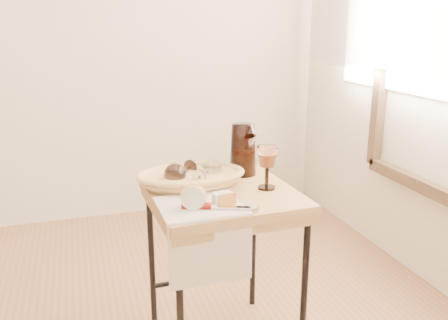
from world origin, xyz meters
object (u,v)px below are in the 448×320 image
object	(u,v)px
wine_goblet	(267,167)
apple_half	(193,196)
bread_basket	(191,179)
table_knife	(217,206)
goblet_lying_a	(182,171)
side_table	(222,271)
pitcher	(243,149)
goblet_lying_b	(207,173)
tea_towel	(200,206)

from	to	relation	value
wine_goblet	apple_half	world-z (taller)	wine_goblet
bread_basket	table_knife	size ratio (longest dim) A/B	1.46
goblet_lying_a	side_table	bearing A→B (deg)	94.14
goblet_lying_a	pitcher	bearing A→B (deg)	146.90
goblet_lying_a	wine_goblet	size ratio (longest dim) A/B	0.82
wine_goblet	table_knife	size ratio (longest dim) A/B	0.66
wine_goblet	goblet_lying_a	bearing A→B (deg)	154.17
wine_goblet	apple_half	size ratio (longest dim) A/B	1.88
goblet_lying_a	apple_half	size ratio (longest dim) A/B	1.54
bread_basket	apple_half	xyz separation A→B (m)	(-0.05, -0.23, 0.02)
bread_basket	goblet_lying_b	size ratio (longest dim) A/B	2.93
side_table	goblet_lying_a	distance (m)	0.41
side_table	bread_basket	size ratio (longest dim) A/B	1.82
goblet_lying_b	bread_basket	bearing A→B (deg)	110.42
goblet_lying_a	tea_towel	bearing A→B (deg)	47.09
apple_half	bread_basket	bearing A→B (deg)	98.69
side_table	goblet_lying_b	distance (m)	0.38
pitcher	apple_half	size ratio (longest dim) A/B	2.85
side_table	apple_half	world-z (taller)	apple_half
tea_towel	apple_half	distance (m)	0.05
bread_basket	apple_half	size ratio (longest dim) A/B	4.17
goblet_lying_b	table_knife	bearing A→B (deg)	-145.59
apple_half	tea_towel	bearing A→B (deg)	50.06
tea_towel	bread_basket	distance (m)	0.22
pitcher	apple_half	xyz separation A→B (m)	(-0.28, -0.30, -0.06)
side_table	bread_basket	xyz separation A→B (m)	(-0.09, 0.09, 0.35)
bread_basket	table_knife	bearing A→B (deg)	-84.47
pitcher	table_knife	size ratio (longest dim) A/B	1.00
pitcher	tea_towel	bearing A→B (deg)	-117.04
tea_towel	bread_basket	xyz separation A→B (m)	(0.02, 0.22, 0.02)
bread_basket	pitcher	xyz separation A→B (m)	(0.23, 0.07, 0.08)
apple_half	table_knife	xyz separation A→B (m)	(0.07, -0.03, -0.03)
table_knife	goblet_lying_b	bearing A→B (deg)	102.93
bread_basket	wine_goblet	size ratio (longest dim) A/B	2.21
apple_half	goblet_lying_a	bearing A→B (deg)	106.60
goblet_lying_b	table_knife	size ratio (longest dim) A/B	0.50
side_table	goblet_lying_a	size ratio (longest dim) A/B	4.91
bread_basket	pitcher	size ratio (longest dim) A/B	1.46
side_table	table_knife	distance (m)	0.39
bread_basket	table_knife	world-z (taller)	bread_basket
table_knife	pitcher	bearing A→B (deg)	79.03
side_table	goblet_lying_b	xyz separation A→B (m)	(-0.04, 0.07, 0.37)
pitcher	apple_half	world-z (taller)	pitcher
bread_basket	pitcher	world-z (taller)	pitcher
pitcher	bread_basket	bearing A→B (deg)	-148.98
goblet_lying_b	wine_goblet	world-z (taller)	wine_goblet
side_table	table_knife	size ratio (longest dim) A/B	2.66
table_knife	side_table	bearing A→B (deg)	88.23
pitcher	table_knife	distance (m)	0.41
goblet_lying_b	goblet_lying_a	bearing A→B (deg)	108.59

